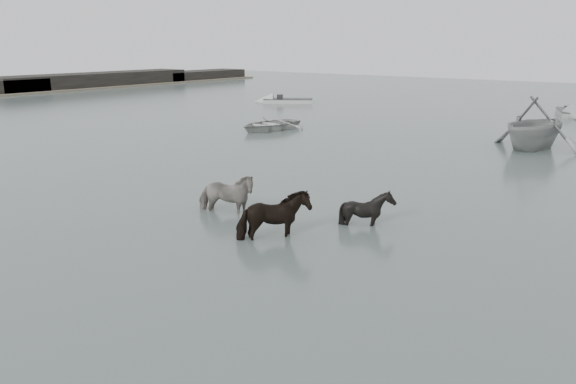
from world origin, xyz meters
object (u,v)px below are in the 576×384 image
Objects in this scene: pony_pinto at (226,187)px; pony_dark at (274,210)px; pony_black at (367,201)px; rowboat_lead at (269,123)px.

pony_dark reaches higher than pony_pinto.
pony_black is (1.36, 2.63, -0.12)m from pony_dark.
rowboat_lead is at bearing 50.47° from pony_dark.
pony_pinto is 1.17× the size of pony_dark.
pony_black is at bearing -34.96° from rowboat_lead.
pony_pinto is 17.26m from rowboat_lead.
pony_black is at bearing -16.26° from pony_dark.
pony_pinto reaches higher than rowboat_lead.
pony_pinto is at bearing 80.39° from pony_dark.
pony_dark is 0.39× the size of rowboat_lead.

